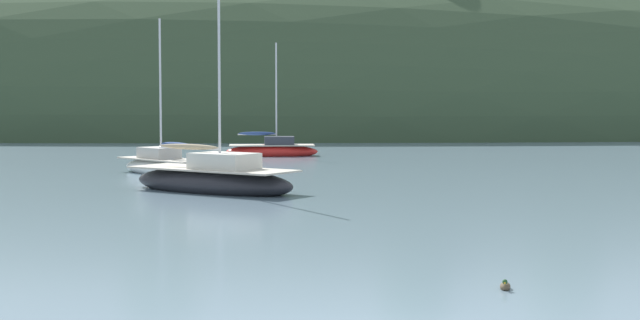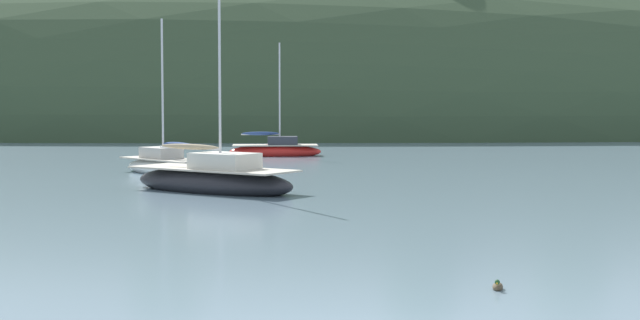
# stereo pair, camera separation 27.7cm
# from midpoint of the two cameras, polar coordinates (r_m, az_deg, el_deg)

# --- Properties ---
(far_shoreline_hill) EXTENTS (150.00, 36.00, 32.11)m
(far_shoreline_hill) POSITION_cam_midpoint_polar(r_m,az_deg,el_deg) (84.61, -1.25, 1.72)
(far_shoreline_hill) COLOR #384C33
(far_shoreline_hill) RESTS_ON ground
(sailboat_yellow_far) EXTENTS (6.83, 5.82, 8.01)m
(sailboat_yellow_far) POSITION_cam_midpoint_polar(r_m,az_deg,el_deg) (33.14, -6.70, -1.19)
(sailboat_yellow_far) COLOR #232328
(sailboat_yellow_far) RESTS_ON ground
(sailboat_grey_yawl) EXTENTS (5.19, 1.94, 6.46)m
(sailboat_grey_yawl) POSITION_cam_midpoint_polar(r_m,az_deg,el_deg) (52.54, -3.04, 0.62)
(sailboat_grey_yawl) COLOR red
(sailboat_grey_yawl) RESTS_ON ground
(sailboat_orange_cutter) EXTENTS (4.91, 5.22, 6.82)m
(sailboat_orange_cutter) POSITION_cam_midpoint_polar(r_m,az_deg,el_deg) (40.94, -9.59, -0.34)
(sailboat_orange_cutter) COLOR white
(sailboat_orange_cutter) RESTS_ON ground
(duck_lone_left) EXTENTS (0.26, 0.42, 0.24)m
(duck_lone_left) POSITION_cam_midpoint_polar(r_m,az_deg,el_deg) (16.68, 10.67, -7.51)
(duck_lone_left) COLOR brown
(duck_lone_left) RESTS_ON ground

